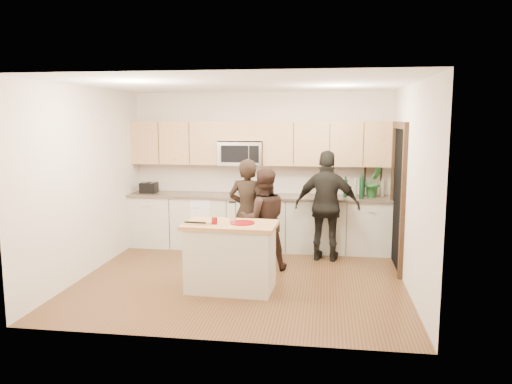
# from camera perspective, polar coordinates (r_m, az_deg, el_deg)

# --- Properties ---
(floor) EXTENTS (4.50, 4.50, 0.00)m
(floor) POSITION_cam_1_polar(r_m,az_deg,el_deg) (7.17, -1.63, -9.86)
(floor) COLOR brown
(floor) RESTS_ON ground
(room_shell) EXTENTS (4.52, 4.02, 2.71)m
(room_shell) POSITION_cam_1_polar(r_m,az_deg,el_deg) (6.83, -1.69, 4.06)
(room_shell) COLOR beige
(room_shell) RESTS_ON ground
(back_cabinetry) EXTENTS (4.50, 0.66, 0.94)m
(back_cabinetry) POSITION_cam_1_polar(r_m,az_deg,el_deg) (8.66, 0.24, -3.42)
(back_cabinetry) COLOR beige
(back_cabinetry) RESTS_ON ground
(upper_cabinetry) EXTENTS (4.50, 0.33, 0.75)m
(upper_cabinetry) POSITION_cam_1_polar(r_m,az_deg,el_deg) (8.63, 0.60, 5.72)
(upper_cabinetry) COLOR tan
(upper_cabinetry) RESTS_ON ground
(microwave) EXTENTS (0.76, 0.41, 0.40)m
(microwave) POSITION_cam_1_polar(r_m,az_deg,el_deg) (8.65, -1.70, 4.45)
(microwave) COLOR silver
(microwave) RESTS_ON ground
(doorway) EXTENTS (0.06, 1.25, 2.20)m
(doorway) POSITION_cam_1_polar(r_m,az_deg,el_deg) (7.76, 15.95, 0.01)
(doorway) COLOR black
(doorway) RESTS_ON ground
(framed_picture) EXTENTS (0.30, 0.03, 0.38)m
(framed_picture) POSITION_cam_1_polar(r_m,az_deg,el_deg) (8.78, 13.23, 1.86)
(framed_picture) COLOR black
(framed_picture) RESTS_ON ground
(dish_towel) EXTENTS (0.34, 0.60, 0.48)m
(dish_towel) POSITION_cam_1_polar(r_m,az_deg,el_deg) (8.60, -6.21, -1.33)
(dish_towel) COLOR white
(dish_towel) RESTS_ON ground
(island) EXTENTS (1.23, 0.75, 0.90)m
(island) POSITION_cam_1_polar(r_m,az_deg,el_deg) (6.61, -2.92, -7.35)
(island) COLOR beige
(island) RESTS_ON ground
(red_plate) EXTENTS (0.32, 0.32, 0.02)m
(red_plate) POSITION_cam_1_polar(r_m,az_deg,el_deg) (6.48, -1.56, -3.53)
(red_plate) COLOR maroon
(red_plate) RESTS_ON island
(box_grater) EXTENTS (0.09, 0.06, 0.26)m
(box_grater) POSITION_cam_1_polar(r_m,az_deg,el_deg) (6.51, -2.67, -2.20)
(box_grater) COLOR silver
(box_grater) RESTS_ON red_plate
(drink_glass) EXTENTS (0.07, 0.07, 0.09)m
(drink_glass) POSITION_cam_1_polar(r_m,az_deg,el_deg) (6.45, -4.78, -3.30)
(drink_glass) COLOR maroon
(drink_glass) RESTS_ON island
(cutting_board) EXTENTS (0.25, 0.17, 0.02)m
(cutting_board) POSITION_cam_1_polar(r_m,az_deg,el_deg) (6.55, -6.02, -3.43)
(cutting_board) COLOR tan
(cutting_board) RESTS_ON island
(tongs) EXTENTS (0.29, 0.04, 0.02)m
(tongs) POSITION_cam_1_polar(r_m,az_deg,el_deg) (6.45, -6.97, -3.47)
(tongs) COLOR black
(tongs) RESTS_ON cutting_board
(knife) EXTENTS (0.21, 0.03, 0.01)m
(knife) POSITION_cam_1_polar(r_m,az_deg,el_deg) (6.43, -6.09, -3.55)
(knife) COLOR silver
(knife) RESTS_ON cutting_board
(toaster) EXTENTS (0.28, 0.23, 0.19)m
(toaster) POSITION_cam_1_polar(r_m,az_deg,el_deg) (9.02, -12.14, 0.47)
(toaster) COLOR black
(toaster) RESTS_ON back_cabinetry
(bottle_cluster) EXTENTS (0.68, 0.40, 0.42)m
(bottle_cluster) POSITION_cam_1_polar(r_m,az_deg,el_deg) (8.48, 11.99, 0.61)
(bottle_cluster) COLOR #103219
(bottle_cluster) RESTS_ON back_cabinetry
(orchid) EXTENTS (0.36, 0.33, 0.53)m
(orchid) POSITION_cam_1_polar(r_m,az_deg,el_deg) (8.53, 13.31, 1.15)
(orchid) COLOR #2C6F32
(orchid) RESTS_ON back_cabinetry
(woman_left) EXTENTS (0.65, 0.47, 1.64)m
(woman_left) POSITION_cam_1_polar(r_m,az_deg,el_deg) (7.67, -0.96, -2.30)
(woman_left) COLOR black
(woman_left) RESTS_ON ground
(woman_center) EXTENTS (0.87, 0.76, 1.52)m
(woman_center) POSITION_cam_1_polar(r_m,az_deg,el_deg) (7.42, 0.84, -3.15)
(woman_center) COLOR black
(woman_center) RESTS_ON ground
(woman_right) EXTENTS (1.07, 0.55, 1.75)m
(woman_right) POSITION_cam_1_polar(r_m,az_deg,el_deg) (7.96, 8.14, -1.60)
(woman_right) COLOR black
(woman_right) RESTS_ON ground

